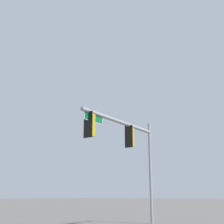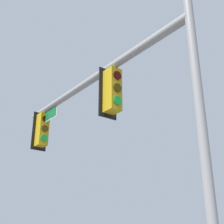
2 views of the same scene
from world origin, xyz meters
name	(u,v)px [view 2 (image 2 of 2)]	position (x,y,z in m)	size (l,w,h in m)	color
signal_pole_near	(97,106)	(-3.46, -7.67, 4.75)	(6.96, 0.92, 6.23)	gray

